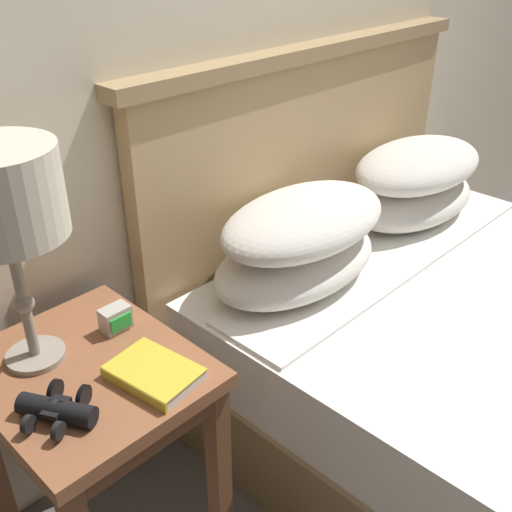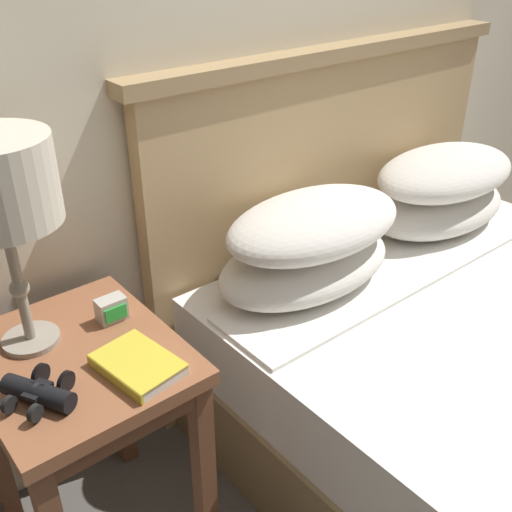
{
  "view_description": "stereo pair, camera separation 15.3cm",
  "coord_description": "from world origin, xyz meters",
  "px_view_note": "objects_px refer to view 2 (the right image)",
  "views": [
    {
      "loc": [
        -1.1,
        -0.35,
        1.5
      ],
      "look_at": [
        -0.15,
        0.58,
        0.74
      ],
      "focal_mm": 42.0,
      "sensor_mm": 36.0,
      "label": 1
    },
    {
      "loc": [
        -0.99,
        -0.45,
        1.5
      ],
      "look_at": [
        -0.15,
        0.58,
        0.74
      ],
      "focal_mm": 42.0,
      "sensor_mm": 36.0,
      "label": 2
    }
  ],
  "objects_px": {
    "book_on_nightstand": "(137,365)",
    "alarm_clock": "(112,309)",
    "binoculars_pair": "(39,392)",
    "nightstand": "(82,388)"
  },
  "relations": [
    {
      "from": "book_on_nightstand",
      "to": "binoculars_pair",
      "type": "xyz_separation_m",
      "value": [
        -0.2,
        0.04,
        0.01
      ]
    },
    {
      "from": "nightstand",
      "to": "binoculars_pair",
      "type": "distance_m",
      "value": 0.2
    },
    {
      "from": "binoculars_pair",
      "to": "book_on_nightstand",
      "type": "bearing_deg",
      "value": -11.84
    },
    {
      "from": "nightstand",
      "to": "alarm_clock",
      "type": "xyz_separation_m",
      "value": [
        0.13,
        0.06,
        0.13
      ]
    },
    {
      "from": "nightstand",
      "to": "book_on_nightstand",
      "type": "bearing_deg",
      "value": -60.18
    },
    {
      "from": "nightstand",
      "to": "book_on_nightstand",
      "type": "xyz_separation_m",
      "value": [
        0.08,
        -0.14,
        0.12
      ]
    },
    {
      "from": "nightstand",
      "to": "binoculars_pair",
      "type": "bearing_deg",
      "value": -140.58
    },
    {
      "from": "alarm_clock",
      "to": "book_on_nightstand",
      "type": "bearing_deg",
      "value": -103.06
    },
    {
      "from": "book_on_nightstand",
      "to": "alarm_clock",
      "type": "height_order",
      "value": "alarm_clock"
    },
    {
      "from": "binoculars_pair",
      "to": "alarm_clock",
      "type": "distance_m",
      "value": 0.3
    }
  ]
}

